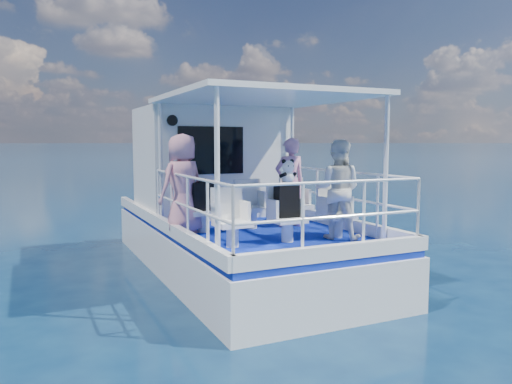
# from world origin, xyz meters

# --- Properties ---
(ground) EXTENTS (2000.00, 2000.00, 0.00)m
(ground) POSITION_xyz_m (0.00, 0.00, 0.00)
(ground) COLOR #082140
(ground) RESTS_ON ground
(hull) EXTENTS (3.00, 7.00, 1.60)m
(hull) POSITION_xyz_m (0.00, 1.00, 0.00)
(hull) COLOR white
(hull) RESTS_ON ground
(deck) EXTENTS (2.90, 6.90, 0.10)m
(deck) POSITION_xyz_m (0.00, 1.00, 0.85)
(deck) COLOR navy
(deck) RESTS_ON hull
(cabin) EXTENTS (2.85, 2.00, 2.20)m
(cabin) POSITION_xyz_m (0.00, 2.30, 2.00)
(cabin) COLOR white
(cabin) RESTS_ON deck
(canopy) EXTENTS (3.00, 3.20, 0.08)m
(canopy) POSITION_xyz_m (0.00, -0.20, 3.14)
(canopy) COLOR white
(canopy) RESTS_ON cabin
(canopy_posts) EXTENTS (2.77, 2.97, 2.20)m
(canopy_posts) POSITION_xyz_m (0.00, -0.25, 2.00)
(canopy_posts) COLOR white
(canopy_posts) RESTS_ON deck
(railings) EXTENTS (2.84, 3.59, 1.00)m
(railings) POSITION_xyz_m (0.00, -0.58, 1.40)
(railings) COLOR white
(railings) RESTS_ON deck
(seat_port_fwd) EXTENTS (0.48, 0.46, 0.38)m
(seat_port_fwd) POSITION_xyz_m (-0.90, 0.20, 1.09)
(seat_port_fwd) COLOR white
(seat_port_fwd) RESTS_ON deck
(seat_center_fwd) EXTENTS (0.48, 0.46, 0.38)m
(seat_center_fwd) POSITION_xyz_m (0.00, 0.20, 1.09)
(seat_center_fwd) COLOR white
(seat_center_fwd) RESTS_ON deck
(seat_stbd_fwd) EXTENTS (0.48, 0.46, 0.38)m
(seat_stbd_fwd) POSITION_xyz_m (0.90, 0.20, 1.09)
(seat_stbd_fwd) COLOR white
(seat_stbd_fwd) RESTS_ON deck
(seat_port_aft) EXTENTS (0.48, 0.46, 0.38)m
(seat_port_aft) POSITION_xyz_m (-0.90, -1.10, 1.09)
(seat_port_aft) COLOR white
(seat_port_aft) RESTS_ON deck
(seat_center_aft) EXTENTS (0.48, 0.46, 0.38)m
(seat_center_aft) POSITION_xyz_m (0.00, -1.10, 1.09)
(seat_center_aft) COLOR white
(seat_center_aft) RESTS_ON deck
(seat_stbd_aft) EXTENTS (0.48, 0.46, 0.38)m
(seat_stbd_aft) POSITION_xyz_m (0.90, -1.10, 1.09)
(seat_stbd_aft) COLOR white
(seat_stbd_aft) RESTS_ON deck
(passenger_port_fwd) EXTENTS (0.73, 0.62, 1.64)m
(passenger_port_fwd) POSITION_xyz_m (-1.25, 0.18, 1.72)
(passenger_port_fwd) COLOR pink
(passenger_port_fwd) RESTS_ON deck
(passenger_stbd_fwd) EXTENTS (0.58, 0.38, 1.58)m
(passenger_stbd_fwd) POSITION_xyz_m (0.69, 0.08, 1.69)
(passenger_stbd_fwd) COLOR pink
(passenger_stbd_fwd) RESTS_ON deck
(passenger_stbd_aft) EXTENTS (0.95, 0.94, 1.55)m
(passenger_stbd_aft) POSITION_xyz_m (0.84, -1.19, 1.67)
(passenger_stbd_aft) COLOR white
(passenger_stbd_aft) RESTS_ON deck
(backpack_port) EXTENTS (0.35, 0.20, 0.46)m
(backpack_port) POSITION_xyz_m (-0.93, 0.13, 1.51)
(backpack_port) COLOR black
(backpack_port) RESTS_ON seat_port_fwd
(backpack_center) EXTENTS (0.34, 0.19, 0.52)m
(backpack_center) POSITION_xyz_m (-0.02, -1.11, 1.54)
(backpack_center) COLOR black
(backpack_center) RESTS_ON seat_center_aft
(compact_camera) EXTENTS (0.11, 0.06, 0.06)m
(compact_camera) POSITION_xyz_m (-0.92, 0.13, 1.78)
(compact_camera) COLOR black
(compact_camera) RESTS_ON backpack_port
(panda) EXTENTS (0.23, 0.19, 0.35)m
(panda) POSITION_xyz_m (-0.02, -1.13, 1.97)
(panda) COLOR white
(panda) RESTS_ON backpack_center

